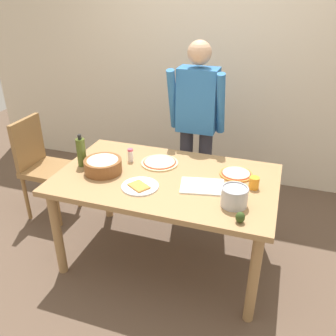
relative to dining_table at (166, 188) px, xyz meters
The scene contains 15 objects.
ground 0.67m from the dining_table, ahead, with size 8.00×8.00×0.00m, color brown.
wall_back 1.72m from the dining_table, 90.00° to the left, with size 5.60×0.10×2.60m, color beige.
dining_table is the anchor object (origin of this frame).
person_cook 0.80m from the dining_table, 87.51° to the left, with size 0.49×0.25×1.62m.
chair_wooden_left 1.36m from the dining_table, 168.07° to the left, with size 0.40×0.40×0.95m.
pizza_raw_on_board 0.25m from the dining_table, 121.20° to the left, with size 0.29×0.29×0.02m.
pizza_cooked_on_tray 0.53m from the dining_table, 22.11° to the left, with size 0.24×0.24×0.02m.
plate_with_slice 0.25m from the dining_table, 122.29° to the right, with size 0.26×0.26×0.02m.
popcorn_bowl 0.50m from the dining_table, behind, with size 0.28×0.28×0.11m.
olive_oil_bottle 0.70m from the dining_table, behind, with size 0.07×0.07×0.26m.
steel_pot 0.59m from the dining_table, 21.98° to the right, with size 0.17×0.17×0.13m.
cup_orange 0.64m from the dining_table, ahead, with size 0.07×0.07×0.09m, color orange.
salt_shaker 0.41m from the dining_table, 155.23° to the left, with size 0.04×0.04×0.11m.
cutting_board_white 0.31m from the dining_table, 10.75° to the right, with size 0.30×0.22×0.01m, color white.
avocado 0.72m from the dining_table, 33.04° to the right, with size 0.06×0.06×0.07m, color #2D4219.
Camera 1 is at (0.74, -2.16, 2.02)m, focal length 38.17 mm.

